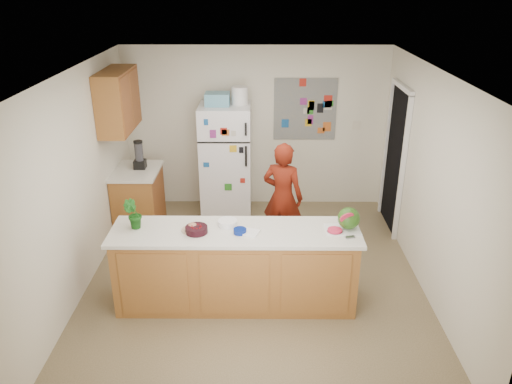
{
  "coord_description": "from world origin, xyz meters",
  "views": [
    {
      "loc": [
        0.06,
        -5.22,
        3.43
      ],
      "look_at": [
        0.02,
        0.2,
        1.06
      ],
      "focal_mm": 35.0,
      "sensor_mm": 36.0,
      "label": 1
    }
  ],
  "objects_px": {
    "refrigerator": "(226,161)",
    "watermelon": "(349,218)",
    "person": "(283,197)",
    "cherry_bowl": "(197,230)"
  },
  "relations": [
    {
      "from": "refrigerator",
      "to": "cherry_bowl",
      "type": "xyz_separation_m",
      "value": [
        -0.16,
        -2.43,
        0.11
      ]
    },
    {
      "from": "refrigerator",
      "to": "person",
      "type": "xyz_separation_m",
      "value": [
        0.81,
        -1.12,
        -0.1
      ]
    },
    {
      "from": "person",
      "to": "cherry_bowl",
      "type": "bearing_deg",
      "value": 74.02
    },
    {
      "from": "person",
      "to": "refrigerator",
      "type": "bearing_deg",
      "value": -33.36
    },
    {
      "from": "refrigerator",
      "to": "cherry_bowl",
      "type": "distance_m",
      "value": 2.44
    },
    {
      "from": "refrigerator",
      "to": "watermelon",
      "type": "xyz_separation_m",
      "value": [
        1.46,
        -2.34,
        0.2
      ]
    },
    {
      "from": "person",
      "to": "cherry_bowl",
      "type": "height_order",
      "value": "person"
    },
    {
      "from": "person",
      "to": "watermelon",
      "type": "xyz_separation_m",
      "value": [
        0.65,
        -1.22,
        0.3
      ]
    },
    {
      "from": "cherry_bowl",
      "to": "refrigerator",
      "type": "bearing_deg",
      "value": 86.29
    },
    {
      "from": "watermelon",
      "to": "cherry_bowl",
      "type": "bearing_deg",
      "value": -176.91
    }
  ]
}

